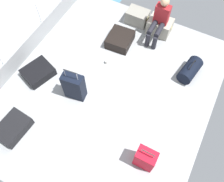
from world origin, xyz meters
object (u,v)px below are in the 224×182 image
Objects in this scene: suitcase_2 at (120,40)px; suitcase_0 at (38,72)px; cargo_crate_0 at (137,17)px; paper_cup at (107,62)px; suitcase_3 at (13,128)px; duffel_bag at (190,70)px; cargo_crate_1 at (160,26)px; passenger_seated at (159,20)px; suitcase_1 at (74,87)px; suitcase_4 at (145,158)px.

suitcase_0 is at bearing -125.79° from suitcase_2.
cargo_crate_0 reaches higher than paper_cup.
duffel_bag is (2.69, 2.92, 0.06)m from suitcase_3.
paper_cup is (-0.71, -1.48, -0.15)m from cargo_crate_1.
duffel_bag is at bearing 18.02° from paper_cup.
suitcase_0 is at bearing -152.19° from duffel_bag.
cargo_crate_0 is 0.74× the size of suitcase_0.
suitcase_3 is 1.07× the size of duffel_bag.
passenger_seated is 1.17× the size of suitcase_1.
suitcase_2 is 3.15m from suitcase_3.
suitcase_1 reaches higher than cargo_crate_1.
suitcase_4 is at bearing 13.47° from suitcase_3.
suitcase_0 is at bearing 177.22° from suitcase_1.
suitcase_4 is 6.99× the size of paper_cup.
cargo_crate_1 reaches higher than suitcase_3.
duffel_bag is (1.10, -0.71, -0.41)m from passenger_seated.
paper_cup is (-0.71, -1.30, -0.53)m from passenger_seated.
suitcase_4 is (1.00, -3.19, 0.09)m from cargo_crate_1.
duffel_bag is 1.90m from paper_cup.
suitcase_2 is (0.19, 1.75, -0.23)m from suitcase_1.
suitcase_0 is at bearing -140.54° from paper_cup.
cargo_crate_0 is 0.53× the size of passenger_seated.
suitcase_4 is (1.71, -2.40, 0.16)m from suitcase_2.
suitcase_1 is at bearing -96.26° from suitcase_2.
suitcase_4 is at bearing -63.33° from cargo_crate_0.
suitcase_1 is at bearing -2.78° from suitcase_0.
suitcase_0 is 0.84× the size of suitcase_1.
paper_cup is (-1.71, 1.72, -0.24)m from suitcase_4.
passenger_seated reaches higher than suitcase_1.
passenger_seated is at bearing 61.39° from paper_cup.
cargo_crate_1 is 4.13m from suitcase_3.
cargo_crate_0 is 1.55m from paper_cup.
cargo_crate_1 is at bearing -5.88° from cargo_crate_0.
suitcase_2 is at bearing 90.39° from paper_cup.
suitcase_0 reaches higher than paper_cup.
suitcase_0 is 1.37m from suitcase_3.
suitcase_4 is 1.04× the size of duffel_bag.
suitcase_3 is 3.97m from duffel_bag.
passenger_seated is (0.64, -0.25, 0.40)m from cargo_crate_0.
cargo_crate_1 is 0.86× the size of suitcase_3.
paper_cup is (-0.07, -1.54, -0.13)m from cargo_crate_0.
suitcase_1 is 1.13m from paper_cup.
cargo_crate_1 is at bearing 67.39° from suitcase_3.
cargo_crate_0 reaches higher than suitcase_2.
suitcase_4 reaches higher than duffel_bag.
suitcase_0 is 1.07m from suitcase_1.
duffel_bag is at bearing -32.79° from passenger_seated.
suitcase_4 is at bearing -45.14° from paper_cup.
paper_cup is (1.23, 1.01, -0.05)m from suitcase_0.
suitcase_0 is at bearing 104.85° from suitcase_3.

